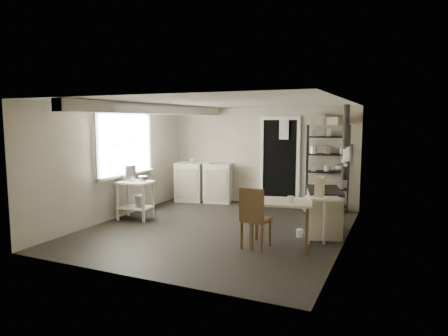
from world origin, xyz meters
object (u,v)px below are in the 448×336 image
at_px(shelf_rack, 327,168).
at_px(stove, 324,209).
at_px(stockpot, 129,173).
at_px(work_table, 280,223).
at_px(base_cabinets, 204,183).
at_px(flour_sack, 310,203).
at_px(prep_table, 135,200).
at_px(chair, 256,217).

distance_m(shelf_rack, stove, 1.88).
distance_m(stockpot, work_table, 3.41).
relative_size(base_cabinets, stove, 1.44).
relative_size(stockpot, flour_sack, 0.71).
bearing_deg(base_cabinets, shelf_rack, -10.37).
bearing_deg(stove, prep_table, 172.53).
distance_m(prep_table, stove, 3.69).
bearing_deg(prep_table, flour_sack, 31.19).
distance_m(base_cabinets, work_table, 3.81).
relative_size(prep_table, base_cabinets, 0.54).
distance_m(work_table, chair, 0.42).
distance_m(shelf_rack, chair, 3.12).
bearing_deg(flour_sack, base_cabinets, 173.47).
bearing_deg(chair, work_table, 39.99).
height_order(base_cabinets, flour_sack, base_cabinets).
height_order(shelf_rack, stove, shelf_rack).
height_order(stockpot, flour_sack, stockpot).
bearing_deg(stockpot, shelf_rack, 32.66).
relative_size(stockpot, shelf_rack, 0.16).
bearing_deg(prep_table, stove, 8.29).
xyz_separation_m(work_table, flour_sack, (-0.03, 2.37, -0.14)).
xyz_separation_m(prep_table, base_cabinets, (0.44, 2.19, 0.06)).
bearing_deg(work_table, stove, 63.89).
relative_size(base_cabinets, chair, 1.49).
relative_size(base_cabinets, work_table, 1.50).
bearing_deg(shelf_rack, work_table, -110.94).
xyz_separation_m(stockpot, work_table, (3.32, -0.52, -0.56)).
height_order(stockpot, shelf_rack, shelf_rack).
relative_size(prep_table, shelf_rack, 0.41).
distance_m(prep_table, work_table, 3.19).
distance_m(base_cabinets, flour_sack, 2.71).
xyz_separation_m(stove, flour_sack, (-0.53, 1.36, -0.20)).
bearing_deg(shelf_rack, stove, -97.86).
bearing_deg(stove, stockpot, 171.57).
bearing_deg(stove, work_table, -131.88).
distance_m(chair, flour_sack, 2.63).
bearing_deg(stockpot, flour_sack, 29.33).
distance_m(prep_table, base_cabinets, 2.24).
relative_size(prep_table, stockpot, 2.57).
height_order(prep_table, work_table, prep_table).
xyz_separation_m(prep_table, chair, (2.83, -0.72, 0.08)).
relative_size(prep_table, stove, 0.77).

